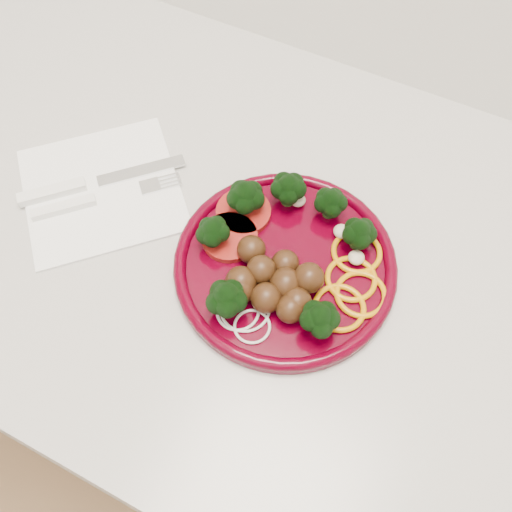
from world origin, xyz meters
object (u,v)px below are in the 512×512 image
at_px(knife, 81,185).
at_px(fork, 82,203).
at_px(plate, 284,261).
at_px(napkin, 102,189).

height_order(knife, fork, knife).
distance_m(plate, fork, 0.24).
bearing_deg(fork, knife, 83.00).
relative_size(plate, knife, 1.59).
bearing_deg(napkin, plate, 0.27).
height_order(napkin, knife, knife).
distance_m(knife, fork, 0.03).
xyz_separation_m(napkin, fork, (-0.01, -0.03, 0.01)).
relative_size(napkin, fork, 1.31).
bearing_deg(plate, napkin, -179.73).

